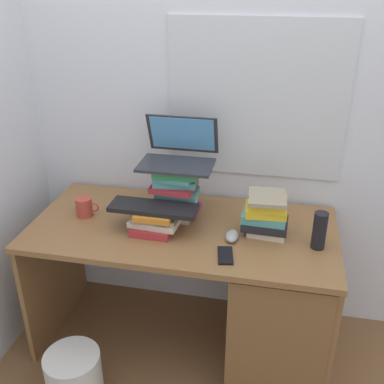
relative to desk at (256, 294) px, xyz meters
The scene contains 13 objects.
ground_plane 0.56m from the desk, behind, with size 6.00×6.00×0.00m, color brown.
wall_back 1.07m from the desk, 131.50° to the left, with size 6.00×0.06×2.60m.
desk is the anchor object (origin of this frame).
book_stack_tall 0.66m from the desk, 165.34° to the left, with size 0.24×0.19×0.28m.
book_stack_keyboard_riser 0.64m from the desk, behind, with size 0.24×0.19×0.11m.
book_stack_side 0.43m from the desk, 69.11° to the left, with size 0.22×0.20×0.20m.
laptop 0.82m from the desk, 157.76° to the left, with size 0.36×0.30×0.22m.
keyboard 0.69m from the desk, behind, with size 0.42×0.14×0.02m, color black.
computer_mouse 0.38m from the desk, 162.36° to the right, with size 0.06×0.10×0.04m, color #A5A8AD.
mug 0.98m from the desk, behind, with size 0.12×0.09×0.10m.
water_bottle 0.50m from the desk, ahead, with size 0.06×0.06×0.18m, color black.
cell_phone 0.41m from the desk, 126.75° to the right, with size 0.07×0.14×0.01m, color black.
wastebasket 0.97m from the desk, 149.60° to the right, with size 0.26×0.26×0.28m, color silver.
Camera 1 is at (0.44, -1.89, 1.88)m, focal length 42.49 mm.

